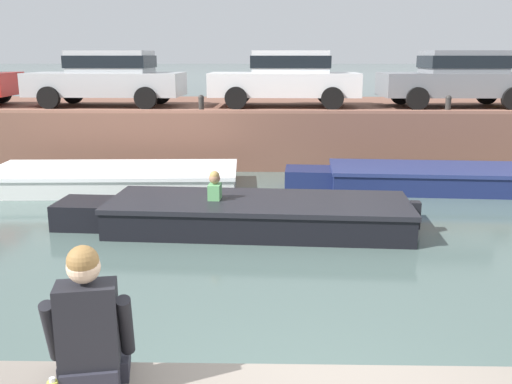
{
  "coord_description": "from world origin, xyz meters",
  "views": [
    {
      "loc": [
        -0.39,
        -3.5,
        2.89
      ],
      "look_at": [
        -0.55,
        3.76,
        1.15
      ],
      "focal_mm": 40.0,
      "sensor_mm": 36.0,
      "label": 1
    }
  ],
  "objects_px": {
    "mooring_bollard_mid": "(201,103)",
    "boat_moored_west_white": "(103,178)",
    "motorboat_passing": "(244,214)",
    "car_left_inner_silver": "(108,76)",
    "mooring_bollard_east": "(448,103)",
    "car_centre_white": "(286,76)",
    "person_seated_left": "(90,334)",
    "car_right_inner_grey": "(458,76)",
    "boat_moored_central_navy": "(439,178)"
  },
  "relations": [
    {
      "from": "person_seated_left",
      "to": "car_right_inner_grey",
      "type": "bearing_deg",
      "value": 64.06
    },
    {
      "from": "boat_moored_central_navy",
      "to": "car_centre_white",
      "type": "relative_size",
      "value": 1.52
    },
    {
      "from": "car_left_inner_silver",
      "to": "mooring_bollard_east",
      "type": "bearing_deg",
      "value": -10.95
    },
    {
      "from": "person_seated_left",
      "to": "mooring_bollard_east",
      "type": "bearing_deg",
      "value": 63.67
    },
    {
      "from": "car_right_inner_grey",
      "to": "motorboat_passing",
      "type": "bearing_deg",
      "value": -129.23
    },
    {
      "from": "boat_moored_west_white",
      "to": "mooring_bollard_mid",
      "type": "distance_m",
      "value": 3.31
    },
    {
      "from": "boat_moored_west_white",
      "to": "car_centre_white",
      "type": "bearing_deg",
      "value": 43.36
    },
    {
      "from": "boat_moored_west_white",
      "to": "person_seated_left",
      "type": "xyz_separation_m",
      "value": [
        2.59,
        -9.12,
        0.99
      ]
    },
    {
      "from": "boat_moored_west_white",
      "to": "motorboat_passing",
      "type": "xyz_separation_m",
      "value": [
        3.28,
        -2.98,
        0.03
      ]
    },
    {
      "from": "car_centre_white",
      "to": "mooring_bollard_mid",
      "type": "height_order",
      "value": "car_centre_white"
    },
    {
      "from": "boat_moored_central_navy",
      "to": "motorboat_passing",
      "type": "relative_size",
      "value": 1.03
    },
    {
      "from": "boat_moored_west_white",
      "to": "mooring_bollard_east",
      "type": "xyz_separation_m",
      "value": [
        8.19,
        2.2,
        1.49
      ]
    },
    {
      "from": "boat_moored_west_white",
      "to": "boat_moored_central_navy",
      "type": "bearing_deg",
      "value": 0.75
    },
    {
      "from": "car_centre_white",
      "to": "person_seated_left",
      "type": "xyz_separation_m",
      "value": [
        -1.59,
        -13.06,
        -1.11
      ]
    },
    {
      "from": "boat_moored_west_white",
      "to": "boat_moored_central_navy",
      "type": "distance_m",
      "value": 7.46
    },
    {
      "from": "motorboat_passing",
      "to": "car_centre_white",
      "type": "xyz_separation_m",
      "value": [
        0.89,
        6.93,
        2.06
      ]
    },
    {
      "from": "mooring_bollard_mid",
      "to": "boat_moored_west_white",
      "type": "bearing_deg",
      "value": -132.03
    },
    {
      "from": "boat_moored_central_navy",
      "to": "mooring_bollard_east",
      "type": "bearing_deg",
      "value": 70.94
    },
    {
      "from": "car_right_inner_grey",
      "to": "mooring_bollard_east",
      "type": "height_order",
      "value": "car_right_inner_grey"
    },
    {
      "from": "mooring_bollard_mid",
      "to": "boat_moored_central_navy",
      "type": "bearing_deg",
      "value": -20.94
    },
    {
      "from": "motorboat_passing",
      "to": "car_right_inner_grey",
      "type": "bearing_deg",
      "value": 50.77
    },
    {
      "from": "motorboat_passing",
      "to": "boat_moored_central_navy",
      "type": "bearing_deg",
      "value": 36.41
    },
    {
      "from": "car_left_inner_silver",
      "to": "car_centre_white",
      "type": "height_order",
      "value": "same"
    },
    {
      "from": "boat_moored_central_navy",
      "to": "mooring_bollard_mid",
      "type": "distance_m",
      "value": 6.05
    },
    {
      "from": "motorboat_passing",
      "to": "mooring_bollard_mid",
      "type": "bearing_deg",
      "value": 104.12
    },
    {
      "from": "motorboat_passing",
      "to": "mooring_bollard_mid",
      "type": "height_order",
      "value": "mooring_bollard_mid"
    },
    {
      "from": "motorboat_passing",
      "to": "boat_moored_west_white",
      "type": "bearing_deg",
      "value": 137.72
    },
    {
      "from": "car_right_inner_grey",
      "to": "person_seated_left",
      "type": "height_order",
      "value": "car_right_inner_grey"
    },
    {
      "from": "boat_moored_central_navy",
      "to": "car_centre_white",
      "type": "height_order",
      "value": "car_centre_white"
    },
    {
      "from": "car_centre_white",
      "to": "mooring_bollard_east",
      "type": "distance_m",
      "value": 4.42
    },
    {
      "from": "mooring_bollard_east",
      "to": "mooring_bollard_mid",
      "type": "bearing_deg",
      "value": 180.0
    },
    {
      "from": "car_right_inner_grey",
      "to": "person_seated_left",
      "type": "relative_size",
      "value": 4.29
    },
    {
      "from": "boat_moored_central_navy",
      "to": "car_centre_white",
      "type": "bearing_deg",
      "value": 130.55
    },
    {
      "from": "car_left_inner_silver",
      "to": "mooring_bollard_mid",
      "type": "distance_m",
      "value": 3.36
    },
    {
      "from": "motorboat_passing",
      "to": "car_right_inner_grey",
      "type": "height_order",
      "value": "car_right_inner_grey"
    },
    {
      "from": "mooring_bollard_mid",
      "to": "car_centre_white",
      "type": "bearing_deg",
      "value": 38.49
    },
    {
      "from": "mooring_bollard_mid",
      "to": "person_seated_left",
      "type": "distance_m",
      "value": 11.34
    },
    {
      "from": "person_seated_left",
      "to": "boat_moored_central_navy",
      "type": "bearing_deg",
      "value": 62.12
    },
    {
      "from": "motorboat_passing",
      "to": "car_left_inner_silver",
      "type": "height_order",
      "value": "car_left_inner_silver"
    },
    {
      "from": "car_left_inner_silver",
      "to": "car_right_inner_grey",
      "type": "relative_size",
      "value": 1.05
    },
    {
      "from": "boat_moored_west_white",
      "to": "mooring_bollard_east",
      "type": "distance_m",
      "value": 8.61
    },
    {
      "from": "car_left_inner_silver",
      "to": "person_seated_left",
      "type": "xyz_separation_m",
      "value": [
        3.42,
        -13.06,
        -1.11
      ]
    },
    {
      "from": "boat_moored_west_white",
      "to": "motorboat_passing",
      "type": "bearing_deg",
      "value": -42.28
    },
    {
      "from": "mooring_bollard_east",
      "to": "car_right_inner_grey",
      "type": "bearing_deg",
      "value": 66.71
    },
    {
      "from": "car_centre_white",
      "to": "person_seated_left",
      "type": "height_order",
      "value": "car_centre_white"
    },
    {
      "from": "person_seated_left",
      "to": "motorboat_passing",
      "type": "bearing_deg",
      "value": 83.53
    },
    {
      "from": "car_left_inner_silver",
      "to": "person_seated_left",
      "type": "bearing_deg",
      "value": -75.32
    },
    {
      "from": "mooring_bollard_mid",
      "to": "motorboat_passing",
      "type": "bearing_deg",
      "value": -75.88
    },
    {
      "from": "mooring_bollard_mid",
      "to": "car_right_inner_grey",
      "type": "bearing_deg",
      "value": 14.1
    },
    {
      "from": "mooring_bollard_east",
      "to": "person_seated_left",
      "type": "xyz_separation_m",
      "value": [
        -5.6,
        -11.31,
        -0.5
      ]
    }
  ]
}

